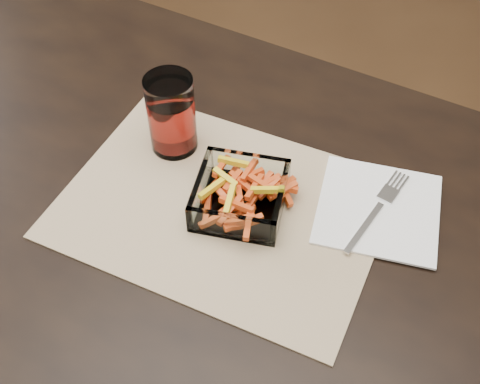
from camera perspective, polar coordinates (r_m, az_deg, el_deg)
name	(u,v)px	position (r m, az deg, el deg)	size (l,w,h in m)	color
dining_table	(170,257)	(0.93, -6.64, -6.15)	(1.60, 0.90, 0.75)	black
placemat	(222,206)	(0.87, -1.73, -1.37)	(0.45, 0.33, 0.00)	tan
glass_bowl	(240,197)	(0.85, 0.01, -0.46)	(0.15, 0.15, 0.05)	white
tumbler	(172,117)	(0.91, -6.50, 7.12)	(0.07, 0.07, 0.13)	white
napkin	(378,209)	(0.88, 12.98, -1.55)	(0.17, 0.17, 0.00)	white
fork	(378,208)	(0.88, 12.95, -1.50)	(0.03, 0.18, 0.00)	silver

